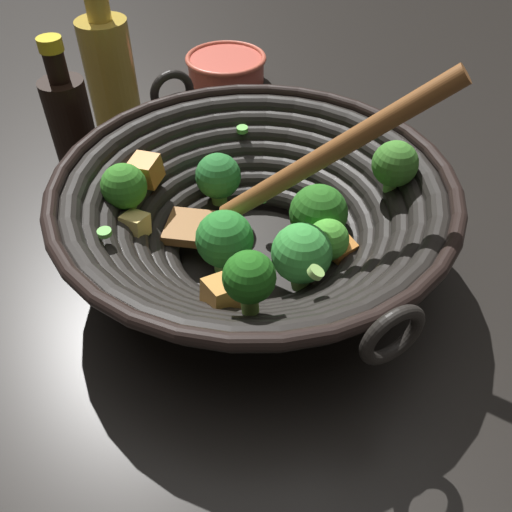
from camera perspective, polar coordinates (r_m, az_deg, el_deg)
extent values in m
plane|color=black|center=(0.57, -0.19, -0.65)|extent=(4.00, 4.00, 0.00)
cylinder|color=black|center=(0.57, -0.19, -0.29)|extent=(0.15, 0.15, 0.01)
torus|color=black|center=(0.55, -0.19, 0.94)|extent=(0.20, 0.20, 0.02)
torus|color=black|center=(0.55, -0.20, 1.84)|extent=(0.23, 0.23, 0.02)
torus|color=black|center=(0.54, -0.20, 2.76)|extent=(0.26, 0.26, 0.02)
torus|color=black|center=(0.53, -0.20, 3.71)|extent=(0.28, 0.28, 0.02)
torus|color=black|center=(0.52, -0.21, 4.68)|extent=(0.31, 0.31, 0.02)
torus|color=black|center=(0.52, -0.21, 5.68)|extent=(0.34, 0.34, 0.02)
torus|color=black|center=(0.51, -0.21, 6.71)|extent=(0.36, 0.36, 0.02)
torus|color=black|center=(0.50, -0.22, 7.77)|extent=(0.38, 0.38, 0.01)
torus|color=black|center=(0.39, 14.25, -8.17)|extent=(0.02, 0.05, 0.05)
torus|color=black|center=(0.66, -8.86, 16.73)|extent=(0.02, 0.05, 0.05)
cylinder|color=#679C42|center=(0.60, -4.18, 7.10)|extent=(0.02, 0.02, 0.02)
sphere|color=#3A7E30|center=(0.58, -4.31, 9.00)|extent=(0.04, 0.04, 0.04)
cylinder|color=#79C04C|center=(0.60, -3.90, 6.27)|extent=(0.02, 0.02, 0.01)
sphere|color=#287431|center=(0.58, -4.03, 8.44)|extent=(0.05, 0.05, 0.05)
cylinder|color=#76A240|center=(0.41, -0.69, -4.83)|extent=(0.02, 0.02, 0.02)
sphere|color=#206518|center=(0.39, -0.73, -2.26)|extent=(0.04, 0.04, 0.04)
cylinder|color=#6FB44B|center=(0.52, -3.21, -0.77)|extent=(0.03, 0.03, 0.02)
sphere|color=#287E2D|center=(0.50, -3.35, 1.81)|extent=(0.05, 0.05, 0.05)
cylinder|color=#61A03A|center=(0.56, -13.40, 5.17)|extent=(0.02, 0.03, 0.01)
sphere|color=#337D24|center=(0.54, -13.82, 7.19)|extent=(0.04, 0.04, 0.04)
cylinder|color=#84BF5B|center=(0.51, 4.61, -2.41)|extent=(0.02, 0.02, 0.02)
sphere|color=green|center=(0.49, 4.83, 0.29)|extent=(0.06, 0.06, 0.06)
cylinder|color=#78AC54|center=(0.56, 6.38, 2.09)|extent=(0.03, 0.03, 0.01)
sphere|color=#296D1F|center=(0.54, 6.63, 4.51)|extent=(0.06, 0.06, 0.06)
cylinder|color=#6AA54C|center=(0.56, 14.00, 7.03)|extent=(0.02, 0.02, 0.02)
sphere|color=#3D7E2A|center=(0.54, 14.51, 9.43)|extent=(0.04, 0.04, 0.04)
cylinder|color=olive|center=(0.53, 7.39, -0.09)|extent=(0.01, 0.01, 0.01)
sphere|color=green|center=(0.52, 7.62, 1.73)|extent=(0.04, 0.04, 0.04)
cube|color=#C8782E|center=(0.57, -11.61, 8.89)|extent=(0.04, 0.04, 0.03)
cube|color=#CC893B|center=(0.45, -3.71, -4.11)|extent=(0.03, 0.03, 0.03)
cube|color=orange|center=(0.53, 8.90, 0.65)|extent=(0.03, 0.03, 0.03)
cube|color=orange|center=(0.55, 6.34, 0.99)|extent=(0.04, 0.04, 0.04)
cube|color=#DCBF66|center=(0.53, -12.68, 3.20)|extent=(0.03, 0.03, 0.03)
cylinder|color=#6BC651|center=(0.63, -1.46, 13.27)|extent=(0.02, 0.02, 0.01)
cylinder|color=#99D166|center=(0.57, -6.38, 2.90)|extent=(0.01, 0.01, 0.01)
cylinder|color=#99D166|center=(0.44, 6.35, -1.73)|extent=(0.02, 0.02, 0.01)
cylinder|color=#6BC651|center=(0.57, 0.50, 6.00)|extent=(0.02, 0.02, 0.01)
cylinder|color=#6BC651|center=(0.48, -15.75, 2.42)|extent=(0.02, 0.02, 0.00)
cylinder|color=#99D166|center=(0.53, -1.50, 3.28)|extent=(0.02, 0.02, 0.01)
cube|color=brown|center=(0.55, -5.87, 2.91)|extent=(0.09, 0.08, 0.01)
cylinder|color=brown|center=(0.48, 7.75, 10.72)|extent=(0.16, 0.15, 0.17)
cylinder|color=black|center=(0.68, -18.70, 12.05)|extent=(0.05, 0.05, 0.13)
cylinder|color=black|center=(0.64, -20.43, 18.32)|extent=(0.02, 0.02, 0.03)
cylinder|color=yellow|center=(0.63, -20.98, 20.22)|extent=(0.03, 0.03, 0.01)
cylinder|color=gold|center=(0.77, -15.03, 17.56)|extent=(0.06, 0.06, 0.15)
cylinder|color=gold|center=(0.73, -16.50, 24.26)|extent=(0.03, 0.03, 0.04)
cylinder|color=#D15647|center=(0.91, -3.17, 19.09)|extent=(0.12, 0.12, 0.04)
torus|color=#CC5843|center=(0.90, -3.22, 20.19)|extent=(0.13, 0.13, 0.01)
cylinder|color=#99D166|center=(0.92, -1.96, 19.46)|extent=(0.02, 0.02, 0.00)
cylinder|color=#56B247|center=(0.92, -4.74, 19.50)|extent=(0.02, 0.02, 0.01)
cylinder|color=#6BC651|center=(0.91, -2.10, 19.34)|extent=(0.01, 0.01, 0.01)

